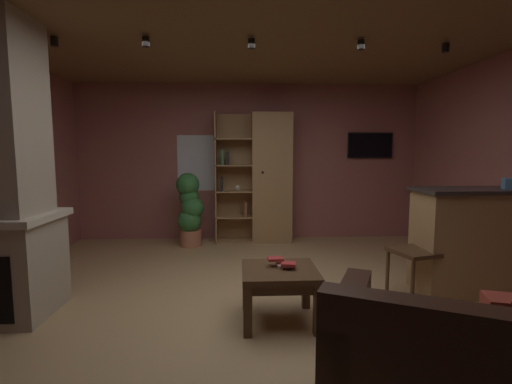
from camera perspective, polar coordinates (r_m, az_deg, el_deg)
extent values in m
cube|color=tan|center=(3.49, 0.33, -18.32)|extent=(5.65, 5.73, 0.02)
cube|color=#9E5B56|center=(6.07, -1.12, 4.73)|extent=(5.77, 0.06, 2.57)
cube|color=brown|center=(3.38, 0.36, 26.02)|extent=(5.65, 5.73, 0.02)
cube|color=white|center=(6.08, -9.53, 4.55)|extent=(0.61, 0.01, 0.92)
cube|color=tan|center=(3.94, -35.45, -9.86)|extent=(0.87, 0.69, 0.85)
cube|color=#A87F51|center=(5.82, 2.48, 2.22)|extent=(0.64, 0.38, 2.08)
cube|color=#A87F51|center=(5.98, -3.52, 2.31)|extent=(0.59, 0.02, 2.08)
cube|color=#A87F51|center=(5.81, -6.34, 2.18)|extent=(0.02, 0.38, 2.08)
sphere|color=black|center=(5.60, 1.05, 3.13)|extent=(0.04, 0.04, 0.04)
cube|color=#A87F51|center=(5.96, -3.48, -7.72)|extent=(0.59, 0.38, 0.02)
cube|color=#A87F51|center=(5.87, -3.51, -3.88)|extent=(0.59, 0.38, 0.02)
cube|color=#A87F51|center=(5.82, -3.53, 0.16)|extent=(0.59, 0.38, 0.02)
cube|color=#A87F51|center=(5.79, -3.56, 4.25)|extent=(0.59, 0.38, 0.02)
cube|color=#A87F51|center=(5.79, -3.59, 8.36)|extent=(0.59, 0.38, 0.02)
cube|color=#387247|center=(5.73, -5.28, 5.50)|extent=(0.03, 0.23, 0.24)
cube|color=black|center=(5.76, -5.51, 1.22)|extent=(0.03, 0.23, 0.21)
cube|color=black|center=(5.73, -4.51, 5.38)|extent=(0.04, 0.23, 0.21)
cube|color=brown|center=(5.80, -1.66, -2.73)|extent=(0.04, 0.23, 0.23)
sphere|color=beige|center=(5.81, -2.94, 0.65)|extent=(0.10, 0.10, 0.10)
cube|color=#A87F51|center=(4.43, 32.69, -6.76)|extent=(1.39, 0.51, 1.04)
cube|color=#2D2826|center=(4.35, 33.10, 0.23)|extent=(1.45, 0.57, 0.04)
cube|color=#598CBF|center=(4.35, 35.36, 1.09)|extent=(0.15, 0.15, 0.11)
cube|color=#382116|center=(2.24, 14.37, -23.42)|extent=(0.53, 0.89, 0.67)
cube|color=brown|center=(1.99, 34.69, -22.19)|extent=(0.49, 0.30, 0.39)
cube|color=olive|center=(2.10, 29.09, -19.54)|extent=(0.42, 0.28, 0.33)
cube|color=#4C331E|center=(3.13, 3.77, -12.49)|extent=(0.64, 0.59, 0.05)
cube|color=#4C331E|center=(3.15, 3.76, -13.62)|extent=(0.57, 0.53, 0.08)
cube|color=#4C331E|center=(2.95, -1.33, -18.43)|extent=(0.07, 0.07, 0.41)
cube|color=#4C331E|center=(3.02, 9.83, -17.98)|extent=(0.07, 0.07, 0.41)
cube|color=#4C331E|center=(3.43, -1.54, -14.87)|extent=(0.07, 0.07, 0.41)
cube|color=#4C331E|center=(3.48, 7.95, -14.58)|extent=(0.07, 0.07, 0.41)
cube|color=beige|center=(3.16, 4.27, -11.55)|extent=(0.12, 0.12, 0.03)
cube|color=#B22D2D|center=(3.11, 5.18, -11.34)|extent=(0.14, 0.12, 0.03)
cube|color=#B22D2D|center=(3.16, 3.09, -10.56)|extent=(0.14, 0.11, 0.02)
cube|color=#4C331E|center=(3.96, 24.00, -8.65)|extent=(0.52, 0.52, 0.04)
cube|color=#4C331E|center=(4.04, 26.16, -4.98)|extent=(0.14, 0.40, 0.44)
cylinder|color=#4C331E|center=(4.04, 20.18, -11.59)|extent=(0.04, 0.04, 0.46)
cylinder|color=#4C331E|center=(3.78, 23.63, -12.97)|extent=(0.04, 0.04, 0.46)
cylinder|color=#4C331E|center=(4.27, 24.05, -10.81)|extent=(0.04, 0.04, 0.46)
cylinder|color=#4C331E|center=(4.02, 27.56, -12.01)|extent=(0.04, 0.04, 0.46)
cylinder|color=#B77051|center=(5.73, -10.32, -7.15)|extent=(0.33, 0.33, 0.26)
sphere|color=#2D6B33|center=(5.64, -10.55, -4.52)|extent=(0.36, 0.36, 0.36)
sphere|color=#2D6B33|center=(5.62, -10.08, -2.52)|extent=(0.35, 0.35, 0.35)
sphere|color=#2D6B33|center=(5.62, -10.58, -0.72)|extent=(0.30, 0.30, 0.30)
sphere|color=#2D6B33|center=(5.60, -10.80, 1.17)|extent=(0.36, 0.36, 0.36)
cube|color=black|center=(6.40, 17.65, 7.08)|extent=(0.76, 0.05, 0.43)
cube|color=black|center=(6.38, 17.73, 7.08)|extent=(0.72, 0.01, 0.39)
cylinder|color=black|center=(4.21, -29.39, 20.10)|extent=(0.07, 0.07, 0.09)
cylinder|color=black|center=(3.88, -17.09, 21.85)|extent=(0.07, 0.07, 0.09)
cylinder|color=black|center=(3.79, -0.73, 22.50)|extent=(0.07, 0.07, 0.09)
cylinder|color=black|center=(3.96, 16.34, 21.54)|extent=(0.07, 0.07, 0.09)
cylinder|color=black|center=(4.38, 27.90, 19.58)|extent=(0.07, 0.07, 0.09)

